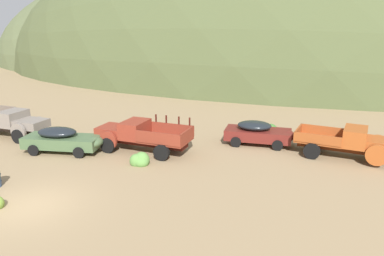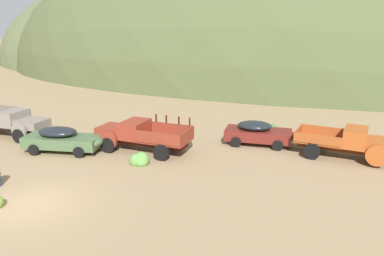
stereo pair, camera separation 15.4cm
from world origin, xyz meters
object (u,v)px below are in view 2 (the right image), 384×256
object	(u,v)px
car_weathered_green	(65,139)
truck_oxide_orange	(353,143)
car_oxblood	(260,133)
truck_primer_gray	(13,122)
truck_rust_red	(137,135)

from	to	relation	value
car_weathered_green	truck_oxide_orange	distance (m)	17.40
car_oxblood	truck_oxide_orange	bearing A→B (deg)	-12.79
car_oxblood	car_weathered_green	bearing A→B (deg)	-158.24
car_oxblood	truck_oxide_orange	size ratio (longest dim) A/B	0.77
truck_primer_gray	truck_rust_red	size ratio (longest dim) A/B	1.03
truck_primer_gray	truck_oxide_orange	distance (m)	22.55
car_weathered_green	truck_oxide_orange	xyz separation A→B (m)	(17.21, 2.61, 0.19)
truck_rust_red	truck_oxide_orange	xyz separation A→B (m)	(12.91, 1.32, -0.01)
truck_oxide_orange	truck_rust_red	bearing A→B (deg)	-159.95
truck_primer_gray	truck_rust_red	distance (m)	9.67
car_oxblood	truck_oxide_orange	xyz separation A→B (m)	(5.42, -1.49, 0.19)
truck_primer_gray	truck_oxide_orange	xyz separation A→B (m)	(22.55, 0.44, -0.01)
truck_rust_red	truck_oxide_orange	bearing A→B (deg)	-165.17
truck_primer_gray	truck_rust_red	xyz separation A→B (m)	(9.63, -0.88, 0.00)
car_weathered_green	car_oxblood	bearing A→B (deg)	15.13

